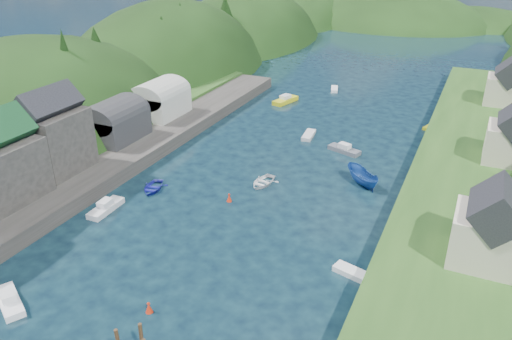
% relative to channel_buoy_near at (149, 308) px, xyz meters
% --- Properties ---
extents(ground, '(600.00, 600.00, 0.00)m').
position_rel_channel_buoy_near_xyz_m(ground, '(-0.13, 45.22, -0.48)').
color(ground, black).
rests_on(ground, ground).
extents(hillside_left, '(44.00, 245.56, 52.00)m').
position_rel_channel_buoy_near_xyz_m(hillside_left, '(-45.13, 70.22, -8.51)').
color(hillside_left, black).
rests_on(hillside_left, ground).
extents(far_hills, '(103.00, 68.00, 44.00)m').
position_rel_channel_buoy_near_xyz_m(far_hills, '(1.08, 169.22, -11.28)').
color(far_hills, black).
rests_on(far_hills, ground).
extents(hill_trees, '(91.00, 149.37, 12.40)m').
position_rel_channel_buoy_near_xyz_m(hill_trees, '(0.44, 59.12, 10.56)').
color(hill_trees, black).
rests_on(hill_trees, ground).
extents(quay_left, '(12.00, 110.00, 2.00)m').
position_rel_channel_buoy_near_xyz_m(quay_left, '(-24.13, 15.22, 0.52)').
color(quay_left, '#2D2B28').
rests_on(quay_left, ground).
extents(terrace_left_grass, '(12.00, 110.00, 2.50)m').
position_rel_channel_buoy_near_xyz_m(terrace_left_grass, '(-31.13, 15.22, 0.77)').
color(terrace_left_grass, '#234719').
rests_on(terrace_left_grass, ground).
extents(boat_sheds, '(7.00, 21.00, 7.50)m').
position_rel_channel_buoy_near_xyz_m(boat_sheds, '(-26.13, 34.22, 4.79)').
color(boat_sheds, '#2D2D30').
rests_on(boat_sheds, quay_left).
extents(terrace_right, '(16.00, 120.00, 2.40)m').
position_rel_channel_buoy_near_xyz_m(terrace_right, '(24.87, 35.22, 0.72)').
color(terrace_right, '#234719').
rests_on(terrace_right, ground).
extents(right_bank_cottages, '(9.00, 59.24, 8.41)m').
position_rel_channel_buoy_near_xyz_m(right_bank_cottages, '(27.87, 43.55, 5.36)').
color(right_bank_cottages, beige).
rests_on(right_bank_cottages, terrace_right).
extents(channel_buoy_near, '(0.70, 0.70, 1.10)m').
position_rel_channel_buoy_near_xyz_m(channel_buoy_near, '(0.00, 0.00, 0.00)').
color(channel_buoy_near, '#B1250E').
rests_on(channel_buoy_near, ground).
extents(channel_buoy_far, '(0.70, 0.70, 1.10)m').
position_rel_channel_buoy_near_xyz_m(channel_buoy_far, '(-2.86, 21.04, 0.00)').
color(channel_buoy_far, '#B1250E').
rests_on(channel_buoy_far, ground).
extents(moored_boats, '(37.12, 98.95, 2.40)m').
position_rel_channel_buoy_near_xyz_m(moored_boats, '(-2.81, 15.39, 0.22)').
color(moored_boats, white).
rests_on(moored_boats, ground).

